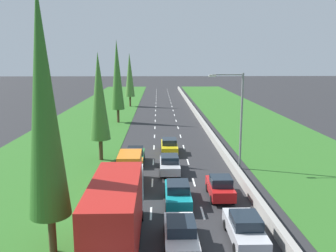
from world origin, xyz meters
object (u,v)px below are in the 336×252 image
poplar_tree_fourth (130,75)px  street_light_mast (238,114)px  yellow_sedan_centre_lane (169,146)px  green_hatchback_left_lane (135,155)px  white_sedan_centre_lane (181,234)px  poplar_tree_third (117,75)px  silver_sedan_centre_lane_fourth (170,164)px  red_hatchback_right_lane (220,187)px  poplar_tree_nearest (44,105)px  red_box_truck_left_lane (117,212)px  teal_sedan_centre_lane (178,193)px  silver_sedan_right_lane (245,228)px  poplar_tree_second (99,97)px  orange_van_left_lane (130,170)px

poplar_tree_fourth → street_light_mast: size_ratio=1.28×
yellow_sedan_centre_lane → green_hatchback_left_lane: bearing=-131.5°
white_sedan_centre_lane → yellow_sedan_centre_lane: bearing=90.0°
green_hatchback_left_lane → poplar_tree_third: (-4.25, 23.06, 6.86)m
white_sedan_centre_lane → silver_sedan_centre_lane_fourth: (-0.19, 13.08, 0.00)m
poplar_tree_third → white_sedan_centre_lane: bearing=-78.8°
red_hatchback_right_lane → poplar_tree_fourth: poplar_tree_fourth is taller
poplar_tree_nearest → poplar_tree_fourth: size_ratio=1.20×
white_sedan_centre_lane → poplar_tree_fourth: 59.33m
red_box_truck_left_lane → silver_sedan_centre_lane_fourth: (3.24, 13.24, -1.37)m
teal_sedan_centre_lane → yellow_sedan_centre_lane: 13.91m
silver_sedan_right_lane → red_box_truck_left_lane: (-7.11, -0.70, 1.37)m
silver_sedan_centre_lane_fourth → poplar_tree_nearest: bearing=-116.4°
silver_sedan_right_lane → poplar_tree_fourth: (-10.99, 58.03, 6.01)m
green_hatchback_left_lane → teal_sedan_centre_lane: (3.64, -9.98, -0.02)m
green_hatchback_left_lane → white_sedan_centre_lane: bearing=-77.7°
silver_sedan_centre_lane_fourth → poplar_tree_second: size_ratio=0.41×
silver_sedan_centre_lane_fourth → yellow_sedan_centre_lane: same height
red_hatchback_right_lane → yellow_sedan_centre_lane: size_ratio=0.87×
teal_sedan_centre_lane → poplar_tree_third: bearing=103.4°
poplar_tree_third → teal_sedan_centre_lane: bearing=-76.6°
orange_van_left_lane → white_sedan_centre_lane: size_ratio=1.09×
silver_sedan_right_lane → red_hatchback_right_lane: red_hatchback_right_lane is taller
red_hatchback_right_lane → orange_van_left_lane: bearing=159.2°
red_box_truck_left_lane → green_hatchback_left_lane: red_box_truck_left_lane is taller
silver_sedan_right_lane → yellow_sedan_centre_lane: bearing=100.8°
red_box_truck_left_lane → teal_sedan_centre_lane: size_ratio=2.09×
green_hatchback_left_lane → teal_sedan_centre_lane: size_ratio=0.87×
red_hatchback_right_lane → poplar_tree_fourth: 53.01m
teal_sedan_centre_lane → silver_sedan_centre_lane_fourth: 7.13m
teal_sedan_centre_lane → street_light_mast: bearing=53.5°
white_sedan_centre_lane → teal_sedan_centre_lane: 5.96m
silver_sedan_right_lane → white_sedan_centre_lane: size_ratio=1.00×
silver_sedan_right_lane → poplar_tree_second: (-10.78, 16.77, 5.71)m
white_sedan_centre_lane → green_hatchback_left_lane: bearing=102.3°
silver_sedan_centre_lane_fourth → red_hatchback_right_lane: red_hatchback_right_lane is taller
poplar_tree_nearest → poplar_tree_fourth: bearing=90.4°
silver_sedan_right_lane → orange_van_left_lane: 11.59m
silver_sedan_right_lane → red_box_truck_left_lane: size_ratio=0.48×
yellow_sedan_centre_lane → poplar_tree_fourth: (-7.30, 38.70, 6.01)m
silver_sedan_right_lane → poplar_tree_nearest: size_ratio=0.32×
red_box_truck_left_lane → poplar_tree_second: 18.37m
orange_van_left_lane → silver_sedan_centre_lane_fourth: size_ratio=1.09×
silver_sedan_right_lane → green_hatchback_left_lane: green_hatchback_left_lane is taller
teal_sedan_centre_lane → poplar_tree_third: (-7.90, 33.04, 6.88)m
poplar_tree_nearest → poplar_tree_fourth: poplar_tree_nearest is taller
poplar_tree_second → silver_sedan_centre_lane_fourth: bearing=-31.4°
street_light_mast → red_hatchback_right_lane: bearing=-111.3°
silver_sedan_centre_lane_fourth → poplar_tree_nearest: 16.66m
poplar_tree_nearest → poplar_tree_fourth: (-0.44, 58.95, -1.18)m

